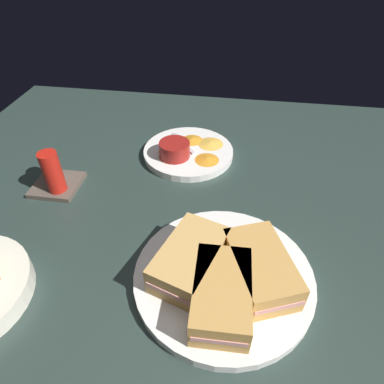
{
  "coord_description": "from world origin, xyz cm",
  "views": [
    {
      "loc": [
        -40.34,
        -11.17,
        43.4
      ],
      "look_at": [
        6.51,
        -4.07,
        3.0
      ],
      "focal_mm": 31.01,
      "sensor_mm": 36.0,
      "label": 1
    }
  ],
  "objects_px": {
    "sandwich_half_far": "(222,294)",
    "spoon_by_dark_ramekin": "(230,271)",
    "plate_chips_companion": "(188,152)",
    "condiment_caddy": "(54,175)",
    "ramekin_light_gravy": "(175,149)",
    "sandwich_half_near": "(190,259)",
    "sandwich_half_extra": "(260,268)",
    "ramekin_dark_sauce": "(266,275)",
    "plate_sandwich_main": "(223,276)",
    "spoon_by_gravy_ramekin": "(178,139)"
  },
  "relations": [
    {
      "from": "sandwich_half_far",
      "to": "spoon_by_dark_ramekin",
      "type": "bearing_deg",
      "value": -9.31
    },
    {
      "from": "plate_chips_companion",
      "to": "condiment_caddy",
      "type": "bearing_deg",
      "value": 122.73
    },
    {
      "from": "ramekin_light_gravy",
      "to": "sandwich_half_far",
      "type": "bearing_deg",
      "value": -159.23
    },
    {
      "from": "sandwich_half_near",
      "to": "sandwich_half_extra",
      "type": "distance_m",
      "value": 0.1
    },
    {
      "from": "spoon_by_dark_ramekin",
      "to": "plate_chips_companion",
      "type": "bearing_deg",
      "value": 19.6
    },
    {
      "from": "sandwich_half_near",
      "to": "condiment_caddy",
      "type": "relative_size",
      "value": 1.56
    },
    {
      "from": "plate_chips_companion",
      "to": "sandwich_half_extra",
      "type": "bearing_deg",
      "value": -154.19
    },
    {
      "from": "sandwich_half_extra",
      "to": "condiment_caddy",
      "type": "bearing_deg",
      "value": 67.15
    },
    {
      "from": "ramekin_light_gravy",
      "to": "ramekin_dark_sauce",
      "type": "bearing_deg",
      "value": -147.83
    },
    {
      "from": "plate_chips_companion",
      "to": "ramekin_light_gravy",
      "type": "height_order",
      "value": "ramekin_light_gravy"
    },
    {
      "from": "sandwich_half_near",
      "to": "plate_chips_companion",
      "type": "relative_size",
      "value": 0.72
    },
    {
      "from": "sandwich_half_extra",
      "to": "plate_chips_companion",
      "type": "bearing_deg",
      "value": 25.81
    },
    {
      "from": "plate_sandwich_main",
      "to": "condiment_caddy",
      "type": "xyz_separation_m",
      "value": [
        0.17,
        0.35,
        0.03
      ]
    },
    {
      "from": "spoon_by_dark_ramekin",
      "to": "sandwich_half_near",
      "type": "bearing_deg",
      "value": 92.72
    },
    {
      "from": "sandwich_half_far",
      "to": "spoon_by_gravy_ramekin",
      "type": "xyz_separation_m",
      "value": [
        0.41,
        0.14,
        -0.02
      ]
    },
    {
      "from": "plate_sandwich_main",
      "to": "sandwich_half_far",
      "type": "bearing_deg",
      "value": 179.72
    },
    {
      "from": "sandwich_half_near",
      "to": "plate_sandwich_main",
      "type": "bearing_deg",
      "value": -90.28
    },
    {
      "from": "sandwich_half_extra",
      "to": "ramekin_light_gravy",
      "type": "relative_size",
      "value": 2.21
    },
    {
      "from": "spoon_by_gravy_ramekin",
      "to": "condiment_caddy",
      "type": "relative_size",
      "value": 0.89
    },
    {
      "from": "ramekin_dark_sauce",
      "to": "plate_sandwich_main",
      "type": "bearing_deg",
      "value": 80.72
    },
    {
      "from": "sandwich_half_far",
      "to": "ramekin_dark_sauce",
      "type": "relative_size",
      "value": 2.06
    },
    {
      "from": "plate_sandwich_main",
      "to": "sandwich_half_extra",
      "type": "relative_size",
      "value": 1.83
    },
    {
      "from": "spoon_by_dark_ramekin",
      "to": "condiment_caddy",
      "type": "height_order",
      "value": "condiment_caddy"
    },
    {
      "from": "plate_chips_companion",
      "to": "spoon_by_gravy_ramekin",
      "type": "distance_m",
      "value": 0.05
    },
    {
      "from": "condiment_caddy",
      "to": "sandwich_half_near",
      "type": "bearing_deg",
      "value": -119.47
    },
    {
      "from": "sandwich_half_near",
      "to": "sandwich_half_extra",
      "type": "height_order",
      "value": "same"
    },
    {
      "from": "plate_sandwich_main",
      "to": "spoon_by_dark_ramekin",
      "type": "relative_size",
      "value": 2.74
    },
    {
      "from": "ramekin_light_gravy",
      "to": "condiment_caddy",
      "type": "bearing_deg",
      "value": 120.02
    },
    {
      "from": "sandwich_half_extra",
      "to": "condiment_caddy",
      "type": "xyz_separation_m",
      "value": [
        0.17,
        0.4,
        -0.01
      ]
    },
    {
      "from": "spoon_by_dark_ramekin",
      "to": "spoon_by_gravy_ramekin",
      "type": "distance_m",
      "value": 0.39
    },
    {
      "from": "plate_chips_companion",
      "to": "ramekin_light_gravy",
      "type": "xyz_separation_m",
      "value": [
        -0.03,
        0.03,
        0.03
      ]
    },
    {
      "from": "sandwich_half_near",
      "to": "ramekin_dark_sauce",
      "type": "height_order",
      "value": "sandwich_half_near"
    },
    {
      "from": "sandwich_half_near",
      "to": "ramekin_light_gravy",
      "type": "xyz_separation_m",
      "value": [
        0.3,
        0.08,
        -0.01
      ]
    },
    {
      "from": "spoon_by_gravy_ramekin",
      "to": "ramekin_light_gravy",
      "type": "bearing_deg",
      "value": -176.87
    },
    {
      "from": "ramekin_dark_sauce",
      "to": "condiment_caddy",
      "type": "relative_size",
      "value": 0.69
    },
    {
      "from": "sandwich_half_near",
      "to": "spoon_by_dark_ramekin",
      "type": "distance_m",
      "value": 0.06
    },
    {
      "from": "spoon_by_dark_ramekin",
      "to": "plate_sandwich_main",
      "type": "bearing_deg",
      "value": 109.66
    },
    {
      "from": "plate_chips_companion",
      "to": "ramekin_dark_sauce",
      "type": "bearing_deg",
      "value": -153.63
    },
    {
      "from": "sandwich_half_near",
      "to": "plate_chips_companion",
      "type": "xyz_separation_m",
      "value": [
        0.33,
        0.05,
        -0.03
      ]
    },
    {
      "from": "sandwich_half_extra",
      "to": "spoon_by_dark_ramekin",
      "type": "height_order",
      "value": "sandwich_half_extra"
    },
    {
      "from": "sandwich_half_far",
      "to": "ramekin_light_gravy",
      "type": "bearing_deg",
      "value": 20.77
    },
    {
      "from": "ramekin_dark_sauce",
      "to": "plate_chips_companion",
      "type": "relative_size",
      "value": 0.32
    },
    {
      "from": "sandwich_half_extra",
      "to": "spoon_by_gravy_ramekin",
      "type": "relative_size",
      "value": 1.76
    },
    {
      "from": "sandwich_half_near",
      "to": "ramekin_light_gravy",
      "type": "distance_m",
      "value": 0.31
    },
    {
      "from": "plate_chips_companion",
      "to": "spoon_by_gravy_ramekin",
      "type": "bearing_deg",
      "value": 40.28
    },
    {
      "from": "plate_sandwich_main",
      "to": "ramekin_dark_sauce",
      "type": "height_order",
      "value": "ramekin_dark_sauce"
    },
    {
      "from": "plate_sandwich_main",
      "to": "plate_chips_companion",
      "type": "xyz_separation_m",
      "value": [
        0.33,
        0.11,
        0.0
      ]
    },
    {
      "from": "plate_sandwich_main",
      "to": "sandwich_half_extra",
      "type": "height_order",
      "value": "sandwich_half_extra"
    },
    {
      "from": "sandwich_half_extra",
      "to": "ramekin_light_gravy",
      "type": "height_order",
      "value": "sandwich_half_extra"
    },
    {
      "from": "sandwich_half_far",
      "to": "ramekin_dark_sauce",
      "type": "distance_m",
      "value": 0.07
    }
  ]
}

